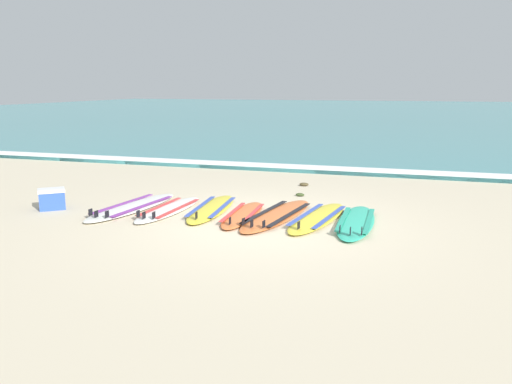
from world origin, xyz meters
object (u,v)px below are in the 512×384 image
surfboard_6 (356,222)px  surfboard_5 (318,218)px  surfboard_2 (212,208)px  cooler_box (52,199)px  surfboard_4 (277,215)px  surfboard_3 (243,215)px  surfboard_1 (169,209)px  surfboard_0 (133,207)px

surfboard_6 → surfboard_5: bearing=171.5°
surfboard_2 → cooler_box: cooler_box is taller
surfboard_4 → surfboard_6: bearing=-2.5°
cooler_box → surfboard_3: bearing=8.3°
cooler_box → surfboard_1: bearing=13.0°
surfboard_0 → surfboard_2: 1.45m
surfboard_3 → surfboard_6: same height
surfboard_0 → surfboard_6: (4.01, 0.13, 0.00)m
surfboard_1 → surfboard_2: same height
surfboard_0 → surfboard_6: size_ratio=1.11×
surfboard_5 → surfboard_6: 0.65m
surfboard_0 → surfboard_6: 4.01m
surfboard_5 → surfboard_6: size_ratio=1.03×
surfboard_1 → surfboard_3: 1.38m
surfboard_2 → surfboard_5: (1.94, -0.08, -0.00)m
surfboard_0 → cooler_box: size_ratio=4.66×
cooler_box → surfboard_4: bearing=9.1°
surfboard_3 → surfboard_6: size_ratio=0.87×
surfboard_3 → surfboard_6: (1.90, 0.08, 0.00)m
cooler_box → surfboard_5: bearing=8.3°
surfboard_0 → surfboard_1: (0.72, 0.02, 0.00)m
surfboard_5 → surfboard_6: (0.64, -0.10, 0.00)m
surfboard_4 → surfboard_0: bearing=-176.1°
surfboard_1 → surfboard_2: 0.76m
surfboard_4 → surfboard_5: same height
surfboard_1 → cooler_box: (-2.09, -0.48, 0.16)m
surfboard_1 → surfboard_3: (1.38, 0.03, -0.00)m
surfboard_2 → surfboard_6: (2.59, -0.18, 0.00)m
surfboard_0 → surfboard_5: 3.37m
surfboard_0 → surfboard_4: 2.68m
surfboard_5 → cooler_box: size_ratio=4.32×
surfboard_4 → cooler_box: 4.10m
surfboard_2 → cooler_box: size_ratio=4.22×
surfboard_2 → surfboard_5: same height
surfboard_6 → cooler_box: 5.41m
surfboard_3 → surfboard_5: bearing=8.1°
surfboard_3 → cooler_box: 3.52m
surfboard_3 → surfboard_5: 1.27m
surfboard_6 → surfboard_1: bearing=-178.1°
surfboard_4 → surfboard_2: bearing=174.4°
surfboard_1 → surfboard_4: same height
surfboard_0 → surfboard_2: (1.42, 0.31, -0.00)m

